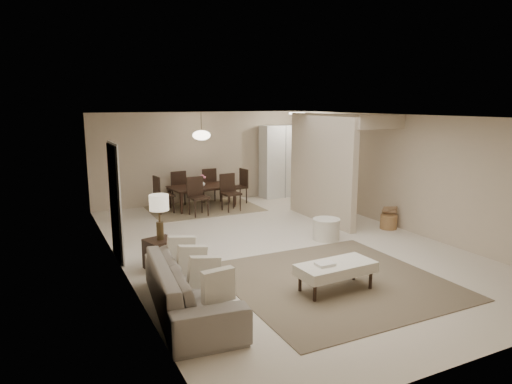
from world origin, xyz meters
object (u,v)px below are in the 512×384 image
wicker_basket (389,222)px  dining_table (203,197)px  pantry_cabinet (281,161)px  sofa (191,286)px  ottoman_bench (336,269)px  side_table (161,254)px  round_pouf (326,229)px

wicker_basket → dining_table: 4.79m
pantry_cabinet → wicker_basket: 4.29m
pantry_cabinet → sofa: bearing=-128.0°
pantry_cabinet → ottoman_bench: 7.01m
pantry_cabinet → ottoman_bench: (-2.67, -6.45, -0.71)m
sofa → dining_table: bearing=-15.0°
pantry_cabinet → ottoman_bench: bearing=-112.5°
pantry_cabinet → sofa: size_ratio=0.89×
side_table → wicker_basket: bearing=2.5°
wicker_basket → dining_table: bearing=128.9°
ottoman_bench → round_pouf: bearing=55.6°
pantry_cabinet → wicker_basket: pantry_cabinet is taller
pantry_cabinet → round_pouf: 4.53m
wicker_basket → dining_table: dining_table is taller
ottoman_bench → wicker_basket: 3.82m
ottoman_bench → wicker_basket: bearing=33.8°
sofa → wicker_basket: 5.56m
sofa → ottoman_bench: size_ratio=1.95×
pantry_cabinet → dining_table: bearing=-170.2°
wicker_basket → pantry_cabinet: bearing=95.5°
round_pouf → wicker_basket: (1.71, 0.07, -0.06)m
round_pouf → sofa: bearing=-151.5°
sofa → wicker_basket: size_ratio=6.42×
pantry_cabinet → wicker_basket: (0.40, -4.18, -0.89)m
ottoman_bench → dining_table: size_ratio=0.72×
pantry_cabinet → sofa: 7.83m
ottoman_bench → side_table: size_ratio=2.38×
pantry_cabinet → dining_table: 2.75m
ottoman_bench → dining_table: (0.06, 6.00, -0.04)m
pantry_cabinet → dining_table: size_ratio=1.25×
ottoman_bench → round_pouf: size_ratio=2.18×
pantry_cabinet → round_pouf: pantry_cabinet is taller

